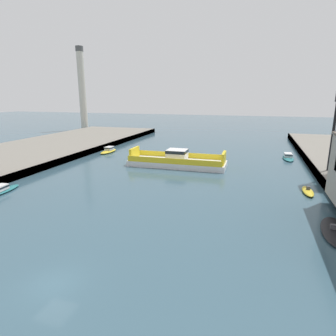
{
  "coord_description": "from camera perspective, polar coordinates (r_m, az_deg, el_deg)",
  "views": [
    {
      "loc": [
        13.87,
        -15.35,
        13.84
      ],
      "look_at": [
        0.0,
        29.32,
        2.0
      ],
      "focal_mm": 30.49,
      "sensor_mm": 36.0,
      "label": 1
    }
  ],
  "objects": [
    {
      "name": "moored_boat_mid_left",
      "position": [
        46.67,
        26.17,
        -4.19
      ],
      "size": [
        1.55,
        4.96,
        1.05
      ],
      "color": "yellow",
      "rests_on": "ground"
    },
    {
      "name": "moored_boat_near_right",
      "position": [
        48.68,
        -30.28,
        -3.77
      ],
      "size": [
        2.53,
        6.53,
        1.21
      ],
      "color": "#237075",
      "rests_on": "ground"
    },
    {
      "name": "chain_ferry",
      "position": [
        57.9,
        1.81,
        1.43
      ],
      "size": [
        19.71,
        6.69,
        3.38
      ],
      "color": "silver",
      "rests_on": "ground"
    },
    {
      "name": "moored_boat_far_right",
      "position": [
        73.62,
        -11.78,
        3.48
      ],
      "size": [
        2.37,
        6.65,
        1.4
      ],
      "color": "yellow",
      "rests_on": "ground"
    },
    {
      "name": "moored_boat_near_left",
      "position": [
        34.97,
        30.37,
        -10.81
      ],
      "size": [
        3.43,
        7.85,
        0.91
      ],
      "color": "black",
      "rests_on": "ground"
    },
    {
      "name": "smokestack_distant_a",
      "position": [
        125.9,
        -16.82,
        15.3
      ],
      "size": [
        3.01,
        3.01,
        33.0
      ],
      "color": "beige",
      "rests_on": "ground"
    },
    {
      "name": "moored_boat_mid_right",
      "position": [
        70.06,
        22.88,
        2.07
      ],
      "size": [
        2.4,
        7.32,
        1.25
      ],
      "color": "#237075",
      "rests_on": "ground"
    },
    {
      "name": "ground_plane",
      "position": [
        24.89,
        -21.93,
        -20.73
      ],
      "size": [
        400.0,
        400.0,
        0.0
      ],
      "primitive_type": "plane",
      "color": "#385666"
    }
  ]
}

